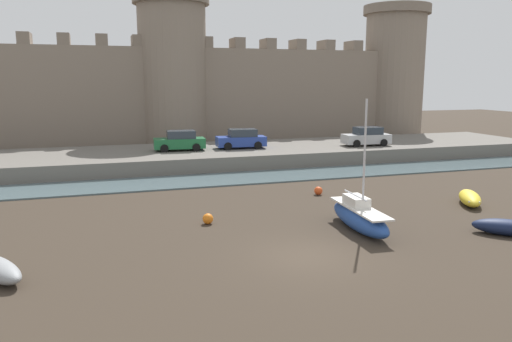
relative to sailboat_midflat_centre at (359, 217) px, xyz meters
The scene contains 12 objects.
ground_plane 4.54m from the sailboat_midflat_centre, 146.24° to the right, with size 160.00×160.00×0.00m, color #382D23.
water_channel 13.97m from the sailboat_midflat_centre, 105.54° to the left, with size 80.00×4.50×0.10m, color slate.
quay_road 21.03m from the sailboat_midflat_centre, 100.24° to the left, with size 63.18×10.00×1.21m, color #666059.
castle 32.18m from the sailboat_midflat_centre, 96.79° to the left, with size 58.69×7.51×18.18m.
sailboat_midflat_centre is the anchor object (origin of this frame).
rowboat_foreground_left 6.53m from the sailboat_midflat_centre, 24.51° to the right, with size 2.93×2.69×0.72m.
rowboat_near_channel_left 8.64m from the sailboat_midflat_centre, 16.08° to the left, with size 2.54×3.26×0.75m.
mooring_buoy_off_centre 7.30m from the sailboat_midflat_centre, 80.10° to the left, with size 0.51×0.51×0.51m, color #E04C1E.
mooring_buoy_near_channel 7.20m from the sailboat_midflat_centre, 154.34° to the left, with size 0.52×0.52×0.52m, color orange.
car_quay_west 21.76m from the sailboat_midflat_centre, 59.17° to the left, with size 4.21×2.10×1.62m.
car_quay_east 21.17m from the sailboat_midflat_centre, 103.58° to the left, with size 4.21×2.10×1.62m.
car_quay_centre_west 20.32m from the sailboat_midflat_centre, 89.48° to the left, with size 4.21×2.10×1.62m.
Camera 1 is at (-7.63, -17.28, 6.87)m, focal length 35.00 mm.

